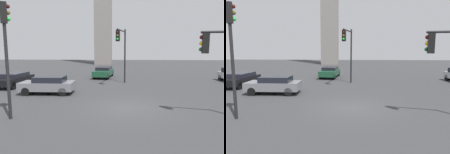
{
  "view_description": "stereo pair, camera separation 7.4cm",
  "coord_description": "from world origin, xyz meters",
  "views": [
    {
      "loc": [
        -0.27,
        -12.51,
        3.64
      ],
      "look_at": [
        -1.1,
        3.94,
        1.35
      ],
      "focal_mm": 33.41,
      "sensor_mm": 36.0,
      "label": 1
    },
    {
      "loc": [
        -0.2,
        -12.5,
        3.64
      ],
      "look_at": [
        -1.1,
        3.94,
        1.35
      ],
      "focal_mm": 33.41,
      "sensor_mm": 36.0,
      "label": 2
    }
  ],
  "objects": [
    {
      "name": "ground_plane",
      "position": [
        0.0,
        0.0,
        0.0
      ],
      "size": [
        104.14,
        104.14,
        0.0
      ],
      "primitive_type": "plane",
      "color": "#38383A"
    },
    {
      "name": "traffic_light_0",
      "position": [
        -0.35,
        7.87,
        3.95
      ],
      "size": [
        0.94,
        3.51,
        5.56
      ],
      "rotation": [
        0.0,
        0.0,
        -1.78
      ],
      "color": "black",
      "rests_on": "ground_plane"
    },
    {
      "name": "traffic_light_1",
      "position": [
        -6.03,
        -2.37,
        4.03
      ],
      "size": [
        0.49,
        0.43,
        5.85
      ],
      "rotation": [
        0.0,
        0.0,
        0.5
      ],
      "color": "black",
      "rests_on": "ground_plane"
    },
    {
      "name": "car_0",
      "position": [
        -2.6,
        13.2,
        0.71
      ],
      "size": [
        2.38,
        4.67,
        1.31
      ],
      "rotation": [
        0.0,
        0.0,
        -1.68
      ],
      "color": "#19472D",
      "rests_on": "ground_plane"
    },
    {
      "name": "car_2",
      "position": [
        -6.2,
        3.63,
        0.75
      ],
      "size": [
        4.21,
        1.91,
        1.41
      ],
      "rotation": [
        0.0,
        0.0,
        3.15
      ],
      "color": "slate",
      "rests_on": "ground_plane"
    },
    {
      "name": "car_4",
      "position": [
        -10.56,
        6.69,
        0.71
      ],
      "size": [
        2.11,
        4.57,
        1.28
      ],
      "rotation": [
        0.0,
        0.0,
        -1.65
      ],
      "color": "black",
      "rests_on": "ground_plane"
    }
  ]
}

